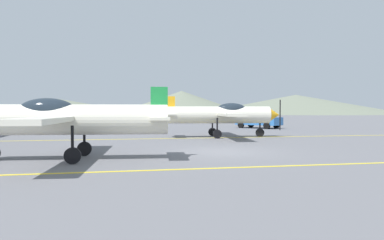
% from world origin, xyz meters
% --- Properties ---
extents(ground_plane, '(400.00, 400.00, 0.00)m').
position_xyz_m(ground_plane, '(0.00, 0.00, 0.00)').
color(ground_plane, slate).
extents(apron_line_near, '(80.00, 0.16, 0.01)m').
position_xyz_m(apron_line_near, '(0.00, -4.41, 0.01)').
color(apron_line_near, yellow).
rests_on(apron_line_near, ground_plane).
extents(apron_line_far, '(80.00, 0.16, 0.01)m').
position_xyz_m(apron_line_far, '(0.00, 7.58, 0.01)').
color(apron_line_far, yellow).
rests_on(apron_line_far, ground_plane).
extents(airplane_near, '(7.77, 8.93, 2.67)m').
position_xyz_m(airplane_near, '(-6.25, -1.42, 1.50)').
color(airplane_near, silver).
rests_on(airplane_near, ground_plane).
extents(airplane_mid, '(7.78, 8.93, 2.67)m').
position_xyz_m(airplane_mid, '(2.41, 8.07, 1.50)').
color(airplane_mid, silver).
rests_on(airplane_mid, ground_plane).
extents(car_sedan, '(4.04, 4.51, 1.62)m').
position_xyz_m(car_sedan, '(9.06, 18.45, 0.84)').
color(car_sedan, '#3372BF').
rests_on(car_sedan, ground_plane).
extents(hill_centerleft, '(72.79, 72.79, 6.09)m').
position_xyz_m(hill_centerleft, '(-28.05, 147.09, 3.04)').
color(hill_centerleft, slate).
rests_on(hill_centerleft, ground_plane).
extents(hill_centerright, '(59.93, 59.93, 10.37)m').
position_xyz_m(hill_centerright, '(25.84, 158.26, 5.19)').
color(hill_centerright, slate).
rests_on(hill_centerright, ground_plane).
extents(hill_right, '(80.30, 80.30, 7.54)m').
position_xyz_m(hill_right, '(66.12, 123.37, 3.77)').
color(hill_right, slate).
rests_on(hill_right, ground_plane).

